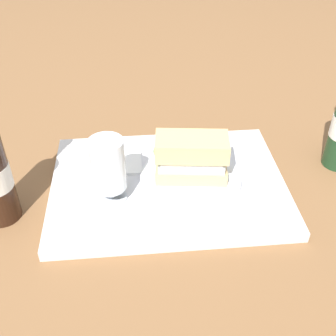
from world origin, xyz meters
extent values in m
plane|color=brown|center=(0.00, 0.00, 0.00)|extent=(3.00, 3.00, 0.00)
cube|color=silver|center=(0.00, 0.00, 0.01)|extent=(0.44, 0.32, 0.02)
cube|color=silver|center=(0.00, 0.00, 0.02)|extent=(0.38, 0.27, 0.00)
cylinder|color=white|center=(-0.04, 0.01, 0.03)|extent=(0.19, 0.19, 0.01)
cube|color=tan|center=(-0.04, 0.01, 0.05)|extent=(0.14, 0.08, 0.02)
cube|color=#9EA3A8|center=(-0.04, 0.01, 0.07)|extent=(0.13, 0.07, 0.02)
cube|color=silver|center=(-0.04, 0.01, 0.08)|extent=(0.12, 0.06, 0.01)
sphere|color=#47932D|center=(0.01, 0.00, 0.09)|extent=(0.04, 0.04, 0.04)
cube|color=tan|center=(-0.04, 0.01, 0.10)|extent=(0.14, 0.08, 0.04)
cylinder|color=silver|center=(0.11, 0.04, 0.02)|extent=(0.06, 0.06, 0.01)
cylinder|color=silver|center=(0.11, 0.04, 0.04)|extent=(0.01, 0.01, 0.02)
cylinder|color=silver|center=(0.11, 0.04, 0.10)|extent=(0.06, 0.06, 0.09)
cylinder|color=gold|center=(0.11, 0.04, 0.07)|extent=(0.06, 0.06, 0.03)
cylinder|color=white|center=(0.11, 0.04, 0.09)|extent=(0.05, 0.05, 0.01)
cube|color=white|center=(0.09, -0.06, 0.02)|extent=(0.09, 0.07, 0.01)
camera|label=1|loc=(0.06, 0.61, 0.53)|focal=44.76mm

